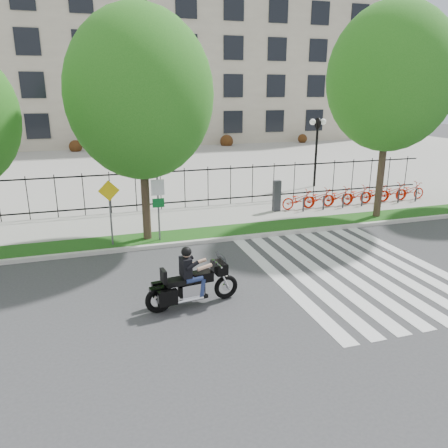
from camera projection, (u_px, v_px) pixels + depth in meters
name	position (u px, v px, depth m)	size (l,w,h in m)	color
ground	(214.00, 289.00, 13.23)	(120.00, 120.00, 0.00)	#38383A
curb	(184.00, 243.00, 16.95)	(60.00, 0.20, 0.15)	beige
grass_verge	(180.00, 237.00, 17.72)	(60.00, 1.50, 0.15)	#154912
sidewalk	(168.00, 220.00, 20.00)	(60.00, 3.50, 0.15)	#A09E95
plaza	(129.00, 163.00, 36.00)	(80.00, 34.00, 0.10)	#A09E95
crosswalk_stripes	(352.00, 270.00, 14.63)	(5.70, 8.00, 0.01)	silver
iron_fence	(161.00, 189.00, 21.28)	(30.00, 0.06, 2.00)	black
office_building	(106.00, 54.00, 51.27)	(60.00, 21.90, 20.15)	#A99D88
lamp_post_right	(317.00, 135.00, 26.14)	(1.06, 0.70, 4.25)	black
street_tree_1	(140.00, 95.00, 15.73)	(5.34, 5.34, 8.55)	#37281E
street_tree_2	(391.00, 78.00, 18.64)	(5.43, 5.43, 9.26)	#37281E
bike_share_station	(355.00, 195.00, 22.43)	(8.86, 0.85, 1.50)	#2D2D33
sign_pole_regulatory	(158.00, 201.00, 16.65)	(0.50, 0.09, 2.50)	#59595B
sign_pole_warning	(110.00, 204.00, 16.13)	(0.78, 0.09, 2.49)	#59595B
motorcycle_rider	(192.00, 282.00, 12.02)	(2.73, 0.91, 2.11)	black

